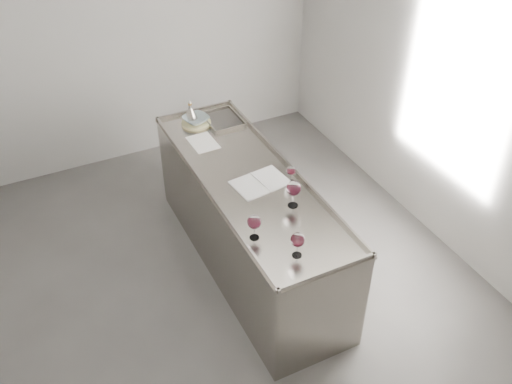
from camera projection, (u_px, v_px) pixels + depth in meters
name	position (u px, v px, depth m)	size (l,w,h in m)	color
room_shell	(201.00, 165.00, 3.90)	(4.54, 5.04, 2.84)	#4F4D4A
counter	(249.00, 222.00, 4.85)	(0.77, 2.42, 0.97)	gray
wine_glass_left	(254.00, 223.00, 3.92)	(0.10, 0.10, 0.20)	white
wine_glass_middle	(298.00, 240.00, 3.77)	(0.10, 0.10, 0.19)	white
wine_glass_right	(294.00, 189.00, 4.19)	(0.11, 0.11, 0.22)	white
wine_glass_small	(291.00, 171.00, 4.46)	(0.07, 0.07, 0.15)	white
notebook	(260.00, 183.00, 4.51)	(0.46, 0.34, 0.02)	silver
loose_paper_top	(203.00, 143.00, 4.98)	(0.21, 0.31, 0.00)	white
trivet	(196.00, 123.00, 5.23)	(0.27, 0.27, 0.02)	beige
ceramic_bowl	(196.00, 119.00, 5.21)	(0.23, 0.23, 0.06)	gray
wine_funnel	(191.00, 114.00, 5.25)	(0.15, 0.15, 0.22)	#AFA79C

